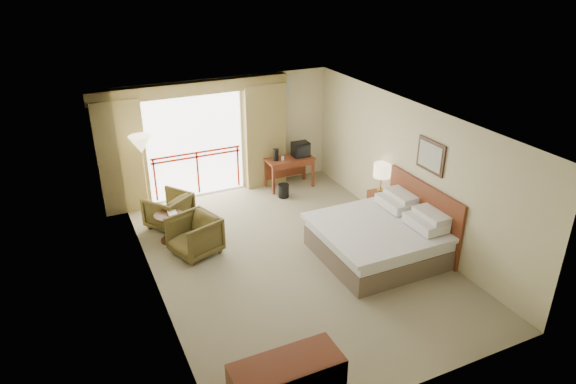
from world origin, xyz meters
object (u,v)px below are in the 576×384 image
nightstand (380,206)px  tv (301,149)px  desk (288,164)px  wastebasket (284,191)px  floor_lamp (141,148)px  table_lamp (382,171)px  armchair_far (170,226)px  side_table (169,223)px  armchair_near (196,253)px  bed (380,238)px

nightstand → tv: size_ratio=1.53×
desk → wastebasket: 0.77m
desk → tv: (0.30, -0.06, 0.34)m
nightstand → floor_lamp: 5.16m
table_lamp → armchair_far: table_lamp is taller
tv → armchair_far: tv is taller
desk → side_table: size_ratio=1.94×
armchair_near → bed: bearing=44.4°
table_lamp → desk: 2.59m
tv → armchair_near: size_ratio=0.47×
tv → floor_lamp: 3.76m
table_lamp → side_table: bearing=168.2°
wastebasket → side_table: 3.01m
armchair_far → side_table: 0.74m
desk → table_lamp: bearing=-69.1°
bed → table_lamp: table_lamp is taller
armchair_near → side_table: 0.83m
armchair_near → desk: bearing=106.3°
table_lamp → armchair_far: bearing=160.2°
table_lamp → wastebasket: 2.47m
bed → nightstand: bearing=54.7°
armchair_near → floor_lamp: 2.54m
table_lamp → wastebasket: table_lamp is taller
bed → table_lamp: (0.89, 1.30, 0.71)m
nightstand → armchair_far: size_ratio=0.74×
bed → side_table: bed is taller
armchair_far → armchair_near: 1.27m
bed → table_lamp: bearing=55.8°
bed → armchair_far: size_ratio=2.64×
desk → armchair_near: bearing=-148.6°
side_table → floor_lamp: bearing=97.1°
side_table → armchair_far: bearing=77.6°
nightstand → side_table: bearing=170.1°
armchair_near → side_table: side_table is taller
bed → wastebasket: bearing=100.2°
desk → side_table: (-3.25, -1.41, -0.18)m
wastebasket → tv: bearing=35.1°
bed → side_table: (-3.42, 2.21, 0.03)m
desk → armchair_near: 3.62m
armchair_near → tv: bearing=102.9°
bed → armchair_near: size_ratio=2.56×
table_lamp → armchair_near: (-3.98, 0.25, -1.08)m
side_table → bed: bearing=-32.8°
armchair_far → floor_lamp: 1.73m
side_table → nightstand: bearing=-12.5°
tv → side_table: 3.83m
nightstand → armchair_far: bearing=162.2°
table_lamp → wastebasket: (-1.44, 1.78, -0.93)m
floor_lamp → table_lamp: bearing=-26.1°
bed → armchair_far: bearing=139.5°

